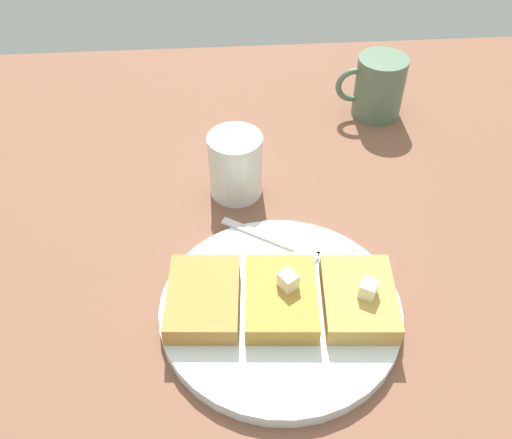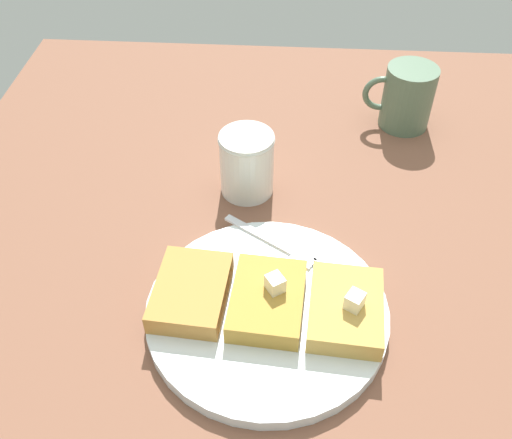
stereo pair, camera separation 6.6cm
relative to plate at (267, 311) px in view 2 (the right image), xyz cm
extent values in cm
cube|color=brown|center=(-6.33, -9.07, -2.21)|extent=(103.81, 103.81, 2.57)
cylinder|color=silver|center=(0.00, 0.00, -0.13)|extent=(26.08, 26.08, 1.58)
torus|color=navy|center=(0.00, 0.00, 0.26)|extent=(26.08, 26.08, 0.80)
cube|color=tan|center=(-8.21, 0.62, 1.87)|extent=(8.27, 10.75, 2.43)
cube|color=#B28532|center=(0.00, 0.00, 1.87)|extent=(8.27, 10.75, 2.43)
cube|color=#B77E39|center=(8.21, -0.62, 1.87)|extent=(8.27, 10.75, 2.43)
cube|color=#F3EBC2|center=(-8.86, 1.10, 4.00)|extent=(2.33, 2.39, 1.81)
cube|color=#F2E9C8|center=(-0.75, -0.61, 4.00)|extent=(2.36, 2.41, 1.81)
cube|color=silver|center=(1.51, -10.59, 0.84)|extent=(8.88, 6.20, 0.36)
cube|color=silver|center=(-3.86, -7.11, 0.84)|extent=(3.55, 3.37, 0.36)
cube|color=silver|center=(-6.82, -6.17, 0.84)|extent=(2.86, 2.01, 0.36)
cube|color=silver|center=(-6.52, -5.71, 0.84)|extent=(2.86, 2.01, 0.36)
cube|color=silver|center=(-6.22, -5.24, 0.84)|extent=(2.86, 2.01, 0.36)
cube|color=silver|center=(-5.93, -4.78, 0.84)|extent=(2.86, 2.01, 0.36)
cylinder|color=#381806|center=(3.77, -20.68, 2.54)|extent=(6.45, 6.45, 6.91)
cylinder|color=silver|center=(3.77, -20.68, 3.48)|extent=(7.02, 7.02, 8.80)
torus|color=silver|center=(3.77, -20.68, 7.43)|extent=(7.24, 7.24, 0.50)
cylinder|color=#536E56|center=(-18.94, -37.50, 3.83)|extent=(7.47, 7.47, 9.50)
torus|color=#536E56|center=(-14.98, -37.50, 4.30)|extent=(5.65, 0.90, 5.65)
camera|label=1|loc=(5.37, 36.93, 50.05)|focal=40.00mm
camera|label=2|loc=(-1.26, 36.96, 50.05)|focal=40.00mm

